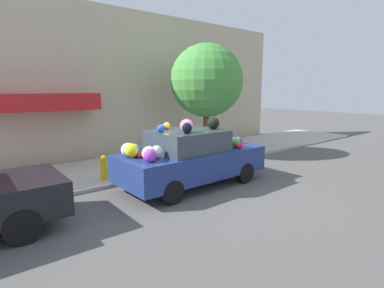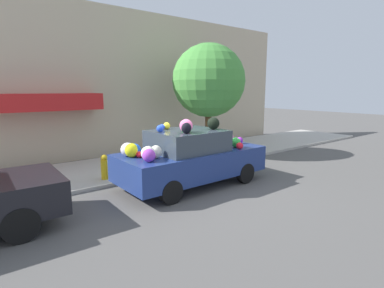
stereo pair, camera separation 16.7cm
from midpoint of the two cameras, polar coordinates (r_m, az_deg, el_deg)
The scene contains 6 objects.
ground_plane at distance 8.35m, azimuth 0.42°, elevation -7.64°, with size 60.00×60.00×0.00m, color #565451.
sidewalk_curb at distance 10.51m, azimuth -8.72°, elevation -3.70°, with size 24.00×3.20×0.10m.
building_facade at distance 12.14m, azimuth -14.90°, elevation 10.98°, with size 18.00×1.20×5.65m.
street_tree at distance 11.56m, azimuth 3.61°, elevation 11.92°, with size 2.75×2.75×4.19m.
fire_hydrant at distance 8.69m, azimuth -15.80°, elevation -4.26°, with size 0.20×0.20×0.70m.
art_car at distance 8.08m, azimuth 0.26°, elevation -2.45°, with size 4.08×1.85×1.85m.
Camera 2 is at (-4.84, -6.30, 2.57)m, focal length 28.00 mm.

